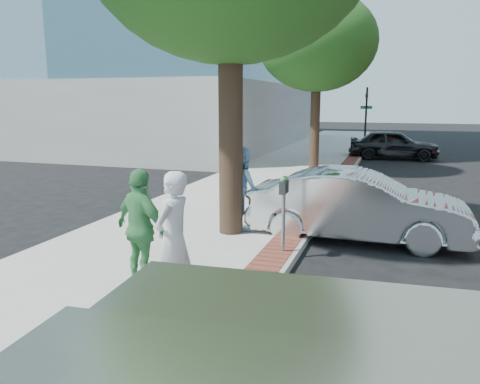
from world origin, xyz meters
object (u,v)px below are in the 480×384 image
at_px(person_gray, 173,238).
at_px(sedan_silver, 358,206).
at_px(parking_meter, 284,198).
at_px(person_officer, 243,188).
at_px(bg_car, 394,144).
at_px(person_green, 141,228).

xyz_separation_m(person_gray, sedan_silver, (2.22, 4.47, -0.34)).
distance_m(parking_meter, sedan_silver, 2.20).
bearing_deg(parking_meter, person_officer, 132.15).
relative_size(parking_meter, person_gray, 0.77).
distance_m(person_officer, bg_car, 16.04).
relative_size(person_green, sedan_silver, 0.40).
bearing_deg(person_gray, bg_car, 179.86).
distance_m(sedan_silver, bg_car, 15.41).
bearing_deg(person_officer, person_gray, 146.63).
relative_size(person_officer, person_green, 1.00).
bearing_deg(parking_meter, person_green, -125.96).
bearing_deg(sedan_silver, parking_meter, 145.11).
bearing_deg(bg_car, person_green, 167.50).
height_order(person_green, bg_car, person_green).
relative_size(person_gray, person_officer, 1.03).
bearing_deg(person_officer, sedan_silver, -120.27).
bearing_deg(bg_car, parking_meter, 171.68).
bearing_deg(bg_car, sedan_silver, 175.61).
distance_m(parking_meter, person_gray, 2.88).
relative_size(parking_meter, sedan_silver, 0.32).
height_order(person_officer, sedan_silver, person_officer).
xyz_separation_m(parking_meter, person_green, (-1.70, -2.34, -0.12)).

